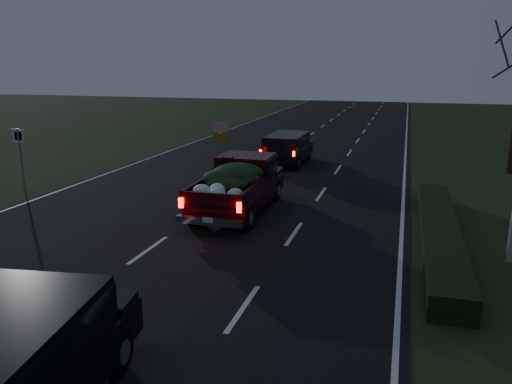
% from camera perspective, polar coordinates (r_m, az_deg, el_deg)
% --- Properties ---
extents(ground, '(120.00, 120.00, 0.00)m').
position_cam_1_polar(ground, '(14.31, -12.20, -6.54)').
color(ground, black).
rests_on(ground, ground).
extents(road_asphalt, '(14.00, 120.00, 0.02)m').
position_cam_1_polar(road_asphalt, '(14.31, -12.20, -6.50)').
color(road_asphalt, black).
rests_on(road_asphalt, ground).
extents(hedge_row, '(1.00, 10.00, 0.60)m').
position_cam_1_polar(hedge_row, '(15.44, 20.26, -4.39)').
color(hedge_row, black).
rests_on(hedge_row, ground).
extents(route_sign, '(0.55, 0.08, 2.50)m').
position_cam_1_polar(route_sign, '(22.74, -25.36, 4.48)').
color(route_sign, gray).
rests_on(route_sign, ground).
extents(pickup_truck, '(2.11, 5.36, 2.80)m').
position_cam_1_polar(pickup_truck, '(17.40, -2.01, 1.14)').
color(pickup_truck, '#37070F').
rests_on(pickup_truck, ground).
extents(lead_suv, '(1.87, 4.41, 1.26)m').
position_cam_1_polar(lead_suv, '(25.92, 3.59, 5.31)').
color(lead_suv, black).
rests_on(lead_suv, ground).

